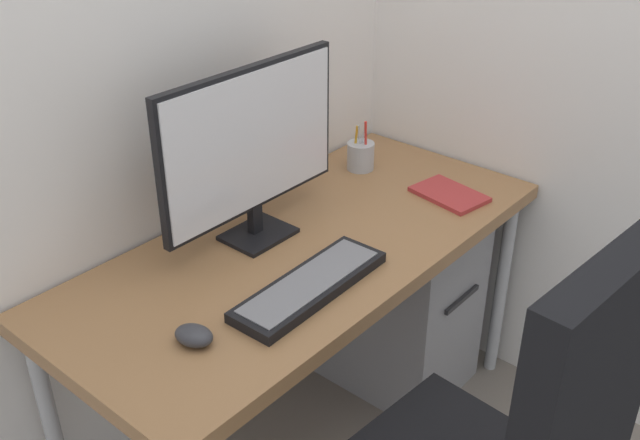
{
  "coord_description": "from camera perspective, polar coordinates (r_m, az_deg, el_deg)",
  "views": [
    {
      "loc": [
        -1.28,
        -1.15,
        1.77
      ],
      "look_at": [
        -0.02,
        -0.07,
        0.83
      ],
      "focal_mm": 41.2,
      "sensor_mm": 36.0,
      "label": 1
    }
  ],
  "objects": [
    {
      "name": "filing_cabinet",
      "position": [
        2.53,
        5.59,
        -6.16
      ],
      "size": [
        0.37,
        0.53,
        0.61
      ],
      "color": "gray",
      "rests_on": "ground_plane"
    },
    {
      "name": "monitor",
      "position": [
        1.92,
        -5.33,
        5.78
      ],
      "size": [
        0.6,
        0.15,
        0.48
      ],
      "color": "black",
      "rests_on": "desk"
    },
    {
      "name": "desk",
      "position": [
        2.04,
        -1.05,
        -3.14
      ],
      "size": [
        1.47,
        0.66,
        0.73
      ],
      "color": "#996B42",
      "rests_on": "ground_plane"
    },
    {
      "name": "keyboard",
      "position": [
        1.8,
        -0.76,
        -5.1
      ],
      "size": [
        0.45,
        0.15,
        0.03
      ],
      "color": "black",
      "rests_on": "desk"
    },
    {
      "name": "notebook",
      "position": [
        2.27,
        10.01,
        1.98
      ],
      "size": [
        0.18,
        0.24,
        0.01
      ],
      "primitive_type": "cube",
      "rotation": [
        0.0,
        0.0,
        -0.17
      ],
      "color": "#B23333",
      "rests_on": "desk"
    },
    {
      "name": "ground_plane",
      "position": [
        2.47,
        -0.91,
        -16.41
      ],
      "size": [
        8.0,
        8.0,
        0.0
      ],
      "primitive_type": "plane",
      "color": "slate"
    },
    {
      "name": "pen_holder",
      "position": [
        2.4,
        3.17,
        5.03
      ],
      "size": [
        0.09,
        0.09,
        0.17
      ],
      "color": "#B2B5BA",
      "rests_on": "desk"
    },
    {
      "name": "mouse",
      "position": [
        1.66,
        -9.77,
        -8.83
      ],
      "size": [
        0.09,
        0.11,
        0.04
      ],
      "primitive_type": "ellipsoid",
      "rotation": [
        0.0,
        0.0,
        0.24
      ],
      "color": "#333338",
      "rests_on": "desk"
    }
  ]
}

